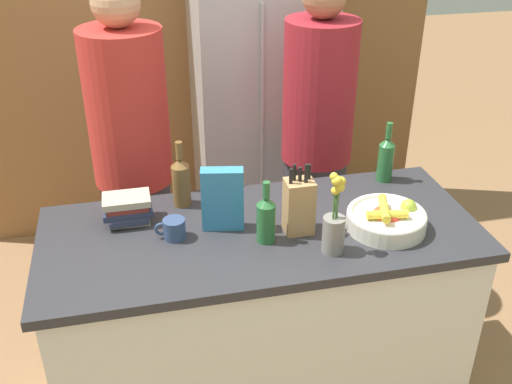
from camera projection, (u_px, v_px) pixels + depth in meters
kitchen_island at (261, 316)px, 2.62m from camera, size 1.76×0.75×0.91m
back_wall_wood at (198, 29)px, 3.66m from camera, size 2.96×0.12×2.60m
refrigerator at (259, 98)px, 3.58m from camera, size 0.76×0.62×1.92m
fruit_bowl at (387, 218)px, 2.38m from camera, size 0.32×0.32×0.11m
knife_block at (299, 206)px, 2.33m from camera, size 0.11×0.09×0.30m
flower_vase at (334, 225)px, 2.21m from camera, size 0.08×0.08×0.33m
cereal_box at (223, 199)px, 2.35m from camera, size 0.17×0.09×0.26m
coffee_mug at (174, 229)px, 2.33m from camera, size 0.12×0.09×0.08m
book_stack at (128, 209)px, 2.42m from camera, size 0.20×0.14×0.12m
bottle_oil at (386, 158)px, 2.72m from camera, size 0.07×0.07×0.28m
bottle_vinegar at (181, 180)px, 2.52m from camera, size 0.08×0.08×0.29m
bottle_wine at (266, 218)px, 2.28m from camera, size 0.07×0.07×0.26m
person_at_sink at (132, 151)px, 2.81m from camera, size 0.37×0.37×1.80m
person_in_blue at (317, 132)px, 3.05m from camera, size 0.36×0.36×1.77m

